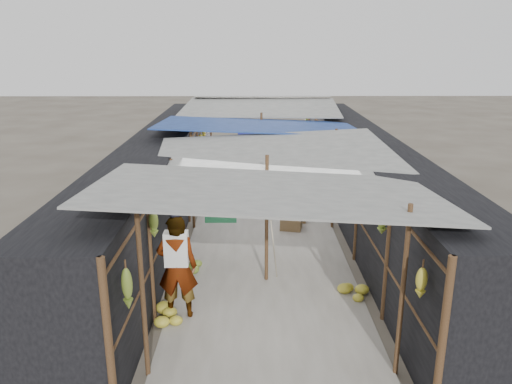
{
  "coord_description": "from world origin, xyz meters",
  "views": [
    {
      "loc": [
        -0.28,
        -6.2,
        4.62
      ],
      "look_at": [
        -0.19,
        5.08,
        1.25
      ],
      "focal_mm": 35.0,
      "sensor_mm": 36.0,
      "label": 1
    }
  ],
  "objects_px": {
    "crate_near": "(291,224)",
    "vendor_elderly": "(177,267)",
    "black_basin": "(312,186)",
    "vendor_seated": "(307,192)",
    "shopper_blue": "(257,185)"
  },
  "relations": [
    {
      "from": "vendor_elderly",
      "to": "shopper_blue",
      "type": "relative_size",
      "value": 1.19
    },
    {
      "from": "vendor_elderly",
      "to": "vendor_seated",
      "type": "bearing_deg",
      "value": -117.2
    },
    {
      "from": "black_basin",
      "to": "shopper_blue",
      "type": "distance_m",
      "value": 3.1
    },
    {
      "from": "black_basin",
      "to": "vendor_elderly",
      "type": "bearing_deg",
      "value": -112.18
    },
    {
      "from": "black_basin",
      "to": "vendor_seated",
      "type": "relative_size",
      "value": 0.63
    },
    {
      "from": "vendor_seated",
      "to": "vendor_elderly",
      "type": "bearing_deg",
      "value": -14.19
    },
    {
      "from": "crate_near",
      "to": "vendor_elderly",
      "type": "height_order",
      "value": "vendor_elderly"
    },
    {
      "from": "crate_near",
      "to": "black_basin",
      "type": "distance_m",
      "value": 3.92
    },
    {
      "from": "vendor_elderly",
      "to": "shopper_blue",
      "type": "height_order",
      "value": "vendor_elderly"
    },
    {
      "from": "crate_near",
      "to": "shopper_blue",
      "type": "height_order",
      "value": "shopper_blue"
    },
    {
      "from": "vendor_elderly",
      "to": "shopper_blue",
      "type": "bearing_deg",
      "value": -106.0
    },
    {
      "from": "vendor_elderly",
      "to": "vendor_seated",
      "type": "xyz_separation_m",
      "value": [
        2.89,
        6.07,
        -0.49
      ]
    },
    {
      "from": "crate_near",
      "to": "vendor_elderly",
      "type": "distance_m",
      "value": 4.87
    },
    {
      "from": "crate_near",
      "to": "vendor_seated",
      "type": "bearing_deg",
      "value": 84.11
    },
    {
      "from": "black_basin",
      "to": "vendor_elderly",
      "type": "relative_size",
      "value": 0.3
    }
  ]
}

